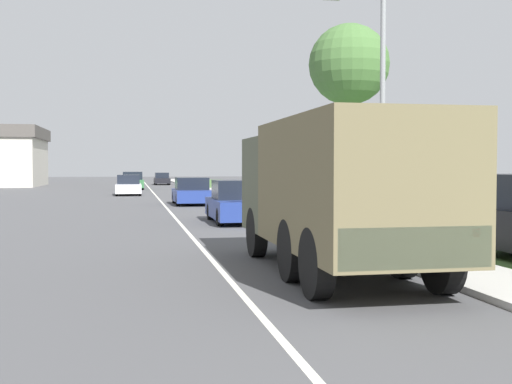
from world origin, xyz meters
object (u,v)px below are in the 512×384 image
car_second_ahead (192,192)px  car_third_ahead (128,186)px  military_truck (337,187)px  car_farthest_ahead (162,179)px  lamp_post (375,92)px  car_nearest_ahead (238,203)px  car_fourth_ahead (133,181)px

car_second_ahead → car_third_ahead: 12.70m
military_truck → car_third_ahead: military_truck is taller
car_farthest_ahead → lamp_post: bearing=-87.2°
car_third_ahead → car_nearest_ahead: bearing=-80.2°
car_second_ahead → car_third_ahead: size_ratio=1.01×
car_nearest_ahead → car_third_ahead: size_ratio=1.02×
car_farthest_ahead → car_nearest_ahead: bearing=-89.5°
military_truck → car_farthest_ahead: size_ratio=1.70×
car_nearest_ahead → car_fourth_ahead: 35.56m
car_third_ahead → car_farthest_ahead: car_third_ahead is taller
car_third_ahead → lamp_post: (6.44, -31.35, 3.38)m
car_fourth_ahead → lamp_post: lamp_post is taller
car_fourth_ahead → military_truck: bearing=-85.5°
car_fourth_ahead → car_second_ahead: bearing=-82.6°
car_farthest_ahead → car_fourth_ahead: bearing=-103.1°
military_truck → car_second_ahead: military_truck is taller
military_truck → car_farthest_ahead: (-0.43, 61.22, -1.07)m
military_truck → lamp_post: 5.25m
car_third_ahead → car_fourth_ahead: car_fourth_ahead is taller
military_truck → car_farthest_ahead: 61.24m
car_second_ahead → car_fourth_ahead: car_fourth_ahead is taller
car_nearest_ahead → car_farthest_ahead: car_nearest_ahead is taller
car_farthest_ahead → car_second_ahead: bearing=-90.3°
car_farthest_ahead → car_third_ahead: bearing=-98.0°
car_nearest_ahead → lamp_post: size_ratio=0.67×
car_second_ahead → car_fourth_ahead: 24.09m
car_third_ahead → car_fourth_ahead: bearing=88.3°
car_nearest_ahead → car_third_ahead: car_nearest_ahead is taller
car_nearest_ahead → car_farthest_ahead: (-0.43, 49.52, -0.09)m
car_third_ahead → car_farthest_ahead: size_ratio=1.01×
military_truck → car_third_ahead: 35.65m
car_fourth_ahead → car_farthest_ahead: size_ratio=1.02×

